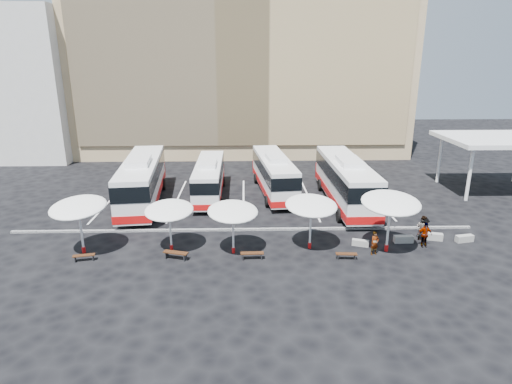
{
  "coord_description": "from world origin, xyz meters",
  "views": [
    {
      "loc": [
        0.13,
        -28.92,
        12.21
      ],
      "look_at": [
        1.0,
        3.0,
        2.2
      ],
      "focal_mm": 30.0,
      "sensor_mm": 36.0,
      "label": 1
    }
  ],
  "objects_px": {
    "bus_1": "(209,177)",
    "passenger_3": "(424,229)",
    "sunshade_0": "(78,207)",
    "wood_bench_3": "(346,255)",
    "bus_0": "(142,179)",
    "bus_3": "(345,179)",
    "wood_bench_0": "(84,256)",
    "sunshade_1": "(169,210)",
    "conc_bench_1": "(403,239)",
    "conc_bench_2": "(433,236)",
    "sunshade_3": "(311,206)",
    "bus_2": "(274,173)",
    "conc_bench_0": "(360,243)",
    "sunshade_4": "(391,203)",
    "passenger_2": "(425,235)",
    "wood_bench_2": "(252,254)",
    "passenger_0": "(375,243)",
    "conc_bench_3": "(464,238)",
    "passenger_1": "(423,228)",
    "wood_bench_1": "(176,254)",
    "sunshade_2": "(233,212)"
  },
  "relations": [
    {
      "from": "conc_bench_3",
      "to": "wood_bench_0",
      "type": "bearing_deg",
      "value": -174.89
    },
    {
      "from": "sunshade_2",
      "to": "wood_bench_3",
      "type": "relative_size",
      "value": 2.92
    },
    {
      "from": "sunshade_1",
      "to": "conc_bench_1",
      "type": "relative_size",
      "value": 2.53
    },
    {
      "from": "wood_bench_2",
      "to": "conc_bench_0",
      "type": "relative_size",
      "value": 1.33
    },
    {
      "from": "bus_3",
      "to": "bus_1",
      "type": "bearing_deg",
      "value": 168.06
    },
    {
      "from": "bus_3",
      "to": "passenger_0",
      "type": "relative_size",
      "value": 8.41
    },
    {
      "from": "bus_3",
      "to": "conc_bench_0",
      "type": "relative_size",
      "value": 12.09
    },
    {
      "from": "sunshade_3",
      "to": "passenger_0",
      "type": "relative_size",
      "value": 2.48
    },
    {
      "from": "sunshade_2",
      "to": "passenger_0",
      "type": "xyz_separation_m",
      "value": [
        9.15,
        -0.47,
        -2.08
      ]
    },
    {
      "from": "bus_2",
      "to": "conc_bench_0",
      "type": "relative_size",
      "value": 10.93
    },
    {
      "from": "sunshade_2",
      "to": "conc_bench_1",
      "type": "relative_size",
      "value": 3.06
    },
    {
      "from": "bus_1",
      "to": "wood_bench_0",
      "type": "relative_size",
      "value": 8.0
    },
    {
      "from": "wood_bench_2",
      "to": "passenger_0",
      "type": "height_order",
      "value": "passenger_0"
    },
    {
      "from": "conc_bench_0",
      "to": "passenger_2",
      "type": "height_order",
      "value": "passenger_2"
    },
    {
      "from": "bus_0",
      "to": "passenger_2",
      "type": "relative_size",
      "value": 7.9
    },
    {
      "from": "wood_bench_3",
      "to": "conc_bench_2",
      "type": "distance_m",
      "value": 7.4
    },
    {
      "from": "sunshade_1",
      "to": "conc_bench_2",
      "type": "height_order",
      "value": "sunshade_1"
    },
    {
      "from": "bus_3",
      "to": "passenger_3",
      "type": "distance_m",
      "value": 9.0
    },
    {
      "from": "wood_bench_2",
      "to": "conc_bench_2",
      "type": "height_order",
      "value": "conc_bench_2"
    },
    {
      "from": "wood_bench_2",
      "to": "wood_bench_0",
      "type": "bearing_deg",
      "value": 179.73
    },
    {
      "from": "bus_2",
      "to": "wood_bench_0",
      "type": "relative_size",
      "value": 8.85
    },
    {
      "from": "conc_bench_1",
      "to": "bus_0",
      "type": "bearing_deg",
      "value": 155.56
    },
    {
      "from": "sunshade_0",
      "to": "conc_bench_3",
      "type": "distance_m",
      "value": 26.05
    },
    {
      "from": "sunshade_3",
      "to": "bus_2",
      "type": "bearing_deg",
      "value": 97.23
    },
    {
      "from": "wood_bench_2",
      "to": "conc_bench_3",
      "type": "xyz_separation_m",
      "value": [
        14.83,
        2.32,
        -0.11
      ]
    },
    {
      "from": "passenger_1",
      "to": "conc_bench_3",
      "type": "bearing_deg",
      "value": -134.02
    },
    {
      "from": "bus_3",
      "to": "conc_bench_1",
      "type": "height_order",
      "value": "bus_3"
    },
    {
      "from": "conc_bench_1",
      "to": "passenger_2",
      "type": "relative_size",
      "value": 0.76
    },
    {
      "from": "sunshade_1",
      "to": "sunshade_4",
      "type": "xyz_separation_m",
      "value": [
        14.26,
        -0.54,
        0.55
      ]
    },
    {
      "from": "passenger_3",
      "to": "bus_0",
      "type": "bearing_deg",
      "value": -52.0
    },
    {
      "from": "bus_3",
      "to": "sunshade_2",
      "type": "distance_m",
      "value": 13.65
    },
    {
      "from": "wood_bench_0",
      "to": "wood_bench_3",
      "type": "xyz_separation_m",
      "value": [
        16.56,
        -0.24,
        0.0
      ]
    },
    {
      "from": "bus_1",
      "to": "wood_bench_0",
      "type": "height_order",
      "value": "bus_1"
    },
    {
      "from": "sunshade_3",
      "to": "wood_bench_3",
      "type": "bearing_deg",
      "value": -39.85
    },
    {
      "from": "wood_bench_2",
      "to": "passenger_1",
      "type": "relative_size",
      "value": 0.82
    },
    {
      "from": "sunshade_2",
      "to": "passenger_2",
      "type": "height_order",
      "value": "sunshade_2"
    },
    {
      "from": "sunshade_3",
      "to": "wood_bench_3",
      "type": "xyz_separation_m",
      "value": [
        2.08,
        -1.74,
        -2.72
      ]
    },
    {
      "from": "bus_0",
      "to": "conc_bench_2",
      "type": "bearing_deg",
      "value": -26.9
    },
    {
      "from": "bus_2",
      "to": "wood_bench_2",
      "type": "bearing_deg",
      "value": -105.32
    },
    {
      "from": "sunshade_0",
      "to": "wood_bench_3",
      "type": "distance_m",
      "value": 17.31
    },
    {
      "from": "bus_0",
      "to": "sunshade_0",
      "type": "xyz_separation_m",
      "value": [
        -1.69,
        -10.07,
        0.97
      ]
    },
    {
      "from": "sunshade_2",
      "to": "sunshade_3",
      "type": "distance_m",
      "value": 5.14
    },
    {
      "from": "wood_bench_0",
      "to": "passenger_1",
      "type": "relative_size",
      "value": 0.77
    },
    {
      "from": "bus_0",
      "to": "passenger_0",
      "type": "bearing_deg",
      "value": -37.71
    },
    {
      "from": "sunshade_0",
      "to": "wood_bench_1",
      "type": "xyz_separation_m",
      "value": [
        6.19,
        -1.11,
        -2.78
      ]
    },
    {
      "from": "conc_bench_0",
      "to": "passenger_3",
      "type": "bearing_deg",
      "value": 10.41
    },
    {
      "from": "bus_1",
      "to": "passenger_3",
      "type": "relative_size",
      "value": 6.67
    },
    {
      "from": "wood_bench_0",
      "to": "wood_bench_1",
      "type": "distance_m",
      "value": 5.74
    },
    {
      "from": "bus_3",
      "to": "wood_bench_0",
      "type": "height_order",
      "value": "bus_3"
    },
    {
      "from": "wood_bench_3",
      "to": "passenger_2",
      "type": "xyz_separation_m",
      "value": [
        5.69,
        1.8,
        0.55
      ]
    }
  ]
}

